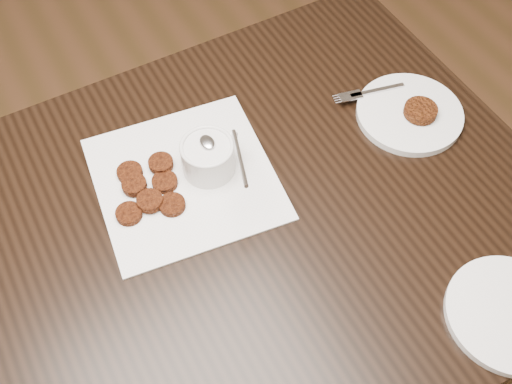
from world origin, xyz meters
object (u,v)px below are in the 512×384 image
Objects in this scene: napkin at (185,179)px; plate_empty at (510,314)px; plate_with_patty at (410,111)px; table at (193,332)px; sauce_ramekin at (207,146)px.

napkin is 0.62m from plate_empty.
plate_empty is (-0.12, -0.43, -0.01)m from plate_with_patty.
plate_with_patty is at bearing 74.10° from plate_empty.
table is 0.68m from plate_with_patty.
plate_empty is at bearing -59.75° from sauce_ramekin.
table is 6.58× the size of plate_with_patty.
plate_empty is (0.43, -0.38, 0.38)m from table.
sauce_ramekin is at bearing 120.25° from plate_empty.
plate_empty is at bearing -105.90° from plate_with_patty.
table is at bearing -174.29° from plate_with_patty.
table is at bearing -135.19° from sauce_ramekin.
sauce_ramekin reaches higher than plate_empty.
plate_empty reaches higher than table.
sauce_ramekin is at bearing -2.12° from napkin.
plate_with_patty reaches higher than plate_empty.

